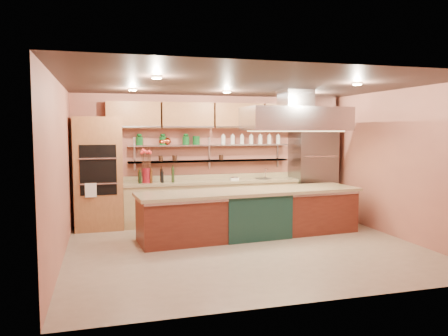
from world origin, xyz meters
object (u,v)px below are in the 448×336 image
object	(u,v)px
refrigerator	(313,172)
kitchen_scale	(234,178)
copper_kettle	(166,141)
green_canister	(196,140)
island	(251,213)
flower_vase	(146,176)

from	to	relation	value
refrigerator	kitchen_scale	xyz separation A→B (m)	(-1.91, 0.01, -0.07)
copper_kettle	green_canister	world-z (taller)	green_canister
kitchen_scale	copper_kettle	size ratio (longest dim) A/B	0.88
copper_kettle	green_canister	distance (m)	0.66
island	flower_vase	size ratio (longest dim) A/B	13.75
flower_vase	copper_kettle	size ratio (longest dim) A/B	1.55
island	flower_vase	distance (m)	2.38
copper_kettle	refrigerator	bearing A→B (deg)	-3.90
kitchen_scale	copper_kettle	xyz separation A→B (m)	(-1.47, 0.22, 0.82)
kitchen_scale	green_canister	bearing A→B (deg)	156.22
refrigerator	kitchen_scale	world-z (taller)	refrigerator
flower_vase	green_canister	size ratio (longest dim) A/B	1.66
kitchen_scale	island	bearing A→B (deg)	-101.68
flower_vase	refrigerator	bearing A→B (deg)	-0.15
flower_vase	green_canister	world-z (taller)	green_canister
refrigerator	kitchen_scale	size ratio (longest dim) A/B	11.97
island	copper_kettle	distance (m)	2.50
kitchen_scale	copper_kettle	bearing A→B (deg)	162.94
refrigerator	flower_vase	bearing A→B (deg)	179.85
refrigerator	green_canister	distance (m)	2.83
flower_vase	kitchen_scale	distance (m)	1.93
refrigerator	green_canister	xyz separation A→B (m)	(-2.72, 0.23, 0.76)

